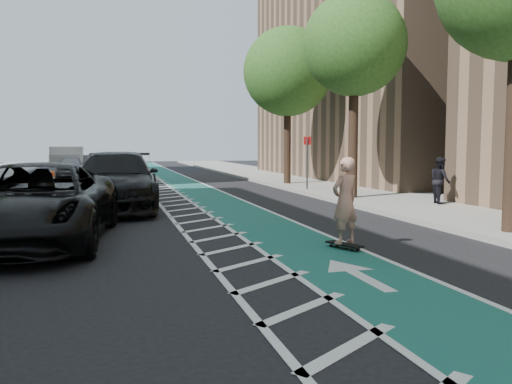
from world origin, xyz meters
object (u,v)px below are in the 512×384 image
object	(u,v)px
suv_near	(36,204)
barrel_a	(22,194)
suv_far	(116,181)
skateboarder	(345,201)

from	to	relation	value
suv_near	barrel_a	xyz separation A→B (m)	(-1.36, 7.42, -0.42)
suv_far	barrel_a	distance (m)	3.46
suv_near	suv_far	world-z (taller)	suv_far
suv_near	suv_far	xyz separation A→B (m)	(1.72, 5.92, 0.07)
suv_far	barrel_a	size ratio (longest dim) A/B	6.84
skateboarder	suv_near	xyz separation A→B (m)	(-6.10, 2.20, -0.13)
barrel_a	suv_far	bearing A→B (deg)	-25.97
suv_near	skateboarder	bearing A→B (deg)	-14.02
suv_near	suv_far	bearing A→B (deg)	79.65
skateboarder	barrel_a	xyz separation A→B (m)	(-7.46, 9.62, -0.55)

